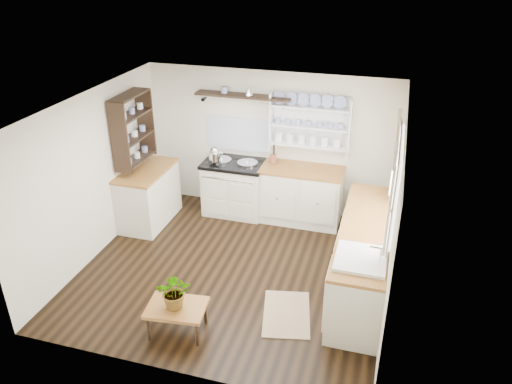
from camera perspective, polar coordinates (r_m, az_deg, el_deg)
floor at (r=6.92m, az=-2.58°, el=-8.81°), size 4.00×3.80×0.01m
wall_back at (r=7.99m, az=1.59°, el=5.65°), size 4.00×0.02×2.30m
wall_right at (r=6.05m, az=15.49°, el=-2.67°), size 0.02×3.80×2.30m
wall_left at (r=7.17m, az=-18.11°, el=1.74°), size 0.02×3.80×2.30m
ceiling at (r=5.90m, az=-3.04°, el=9.72°), size 4.00×3.80×0.01m
window at (r=6.00m, az=15.53°, el=1.53°), size 0.08×1.55×1.22m
aga_cooker at (r=8.11m, az=-2.44°, el=0.58°), size 0.99×0.69×0.92m
back_cabinets at (r=7.88m, az=5.19°, el=-0.25°), size 1.27×0.63×0.90m
right_cabinets at (r=6.49m, az=12.13°, el=-7.24°), size 0.62×2.43×0.90m
belfast_sink at (r=5.67m, az=11.76°, el=-8.48°), size 0.55×0.60×0.45m
left_cabinets at (r=8.00m, az=-12.19°, el=-0.35°), size 0.62×1.13×0.90m
plate_rack at (r=7.69m, az=6.29°, el=7.86°), size 1.20×0.22×0.90m
high_shelf at (r=7.74m, az=-1.49°, el=10.88°), size 1.50×0.29×0.16m
left_shelving at (r=7.65m, az=-13.91°, el=7.08°), size 0.28×0.80×1.05m
kettle at (r=7.85m, az=-4.74°, el=4.36°), size 0.19×0.19×0.23m
utensil_crock at (r=7.83m, az=1.97°, el=3.83°), size 0.11×0.11×0.13m
center_table at (r=5.83m, az=-9.06°, el=-13.13°), size 0.71×0.54×0.36m
potted_plant at (r=5.67m, az=-9.24°, el=-11.13°), size 0.46×0.42×0.42m
floor_rug at (r=6.19m, az=3.51°, el=-13.73°), size 0.71×0.94×0.02m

